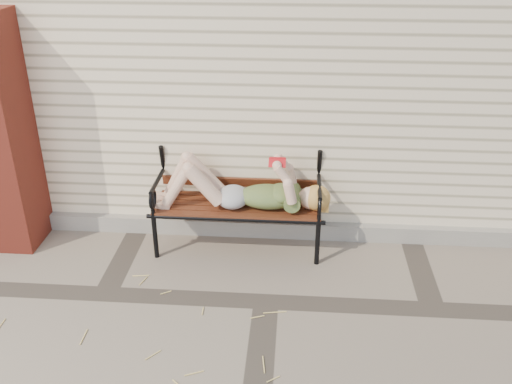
{
  "coord_description": "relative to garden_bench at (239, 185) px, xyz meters",
  "views": [
    {
      "loc": [
        0.19,
        -3.49,
        2.69
      ],
      "look_at": [
        -0.13,
        0.66,
        0.6
      ],
      "focal_mm": 40.0,
      "sensor_mm": 36.0,
      "label": 1
    }
  ],
  "objects": [
    {
      "name": "reading_woman",
      "position": [
        0.01,
        -0.12,
        0.03
      ],
      "size": [
        1.46,
        0.33,
        0.46
      ],
      "color": "#08313E",
      "rests_on": "ground"
    },
    {
      "name": "straw_scatter",
      "position": [
        -1.12,
        -1.3,
        -0.56
      ],
      "size": [
        2.7,
        1.71,
        0.01
      ],
      "color": "#E5C770",
      "rests_on": "ground"
    },
    {
      "name": "foundation_strip",
      "position": [
        0.29,
        0.12,
        -0.49
      ],
      "size": [
        8.0,
        0.1,
        0.15
      ],
      "primitive_type": "cube",
      "color": "#9B948C",
      "rests_on": "ground"
    },
    {
      "name": "garden_bench",
      "position": [
        0.0,
        0.0,
        0.0
      ],
      "size": [
        1.55,
        0.62,
        1.0
      ],
      "color": "black",
      "rests_on": "ground"
    },
    {
      "name": "ground",
      "position": [
        0.29,
        -0.85,
        -0.56
      ],
      "size": [
        80.0,
        80.0,
        0.0
      ],
      "primitive_type": "plane",
      "color": "#76675A",
      "rests_on": "ground"
    },
    {
      "name": "house_wall",
      "position": [
        0.29,
        2.15,
        0.94
      ],
      "size": [
        8.0,
        4.0,
        3.0
      ],
      "primitive_type": "cube",
      "color": "#F4DFBF",
      "rests_on": "ground"
    }
  ]
}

